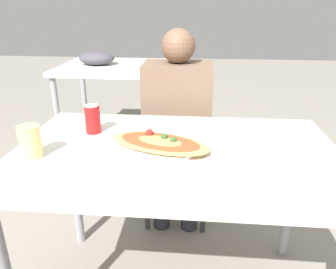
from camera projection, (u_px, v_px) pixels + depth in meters
The scene contains 7 objects.
dining_table at pixel (176, 167), 1.32m from camera, with size 1.27×0.79×0.77m.
chair_far_seated at pixel (178, 139), 2.06m from camera, with size 0.40×0.40×0.91m.
person_seated at pixel (177, 117), 1.88m from camera, with size 0.38×0.29×1.18m.
pizza_main at pixel (160, 144), 1.29m from camera, with size 0.45×0.32×0.06m.
soda_can at pixel (93, 119), 1.42m from camera, with size 0.07×0.07×0.12m.
drink_glass at pixel (30, 142), 1.20m from camera, with size 0.08×0.08×0.12m.
background_table at pixel (117, 72), 2.98m from camera, with size 1.10×0.80×0.89m.
Camera 1 is at (0.07, -1.17, 1.31)m, focal length 35.00 mm.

